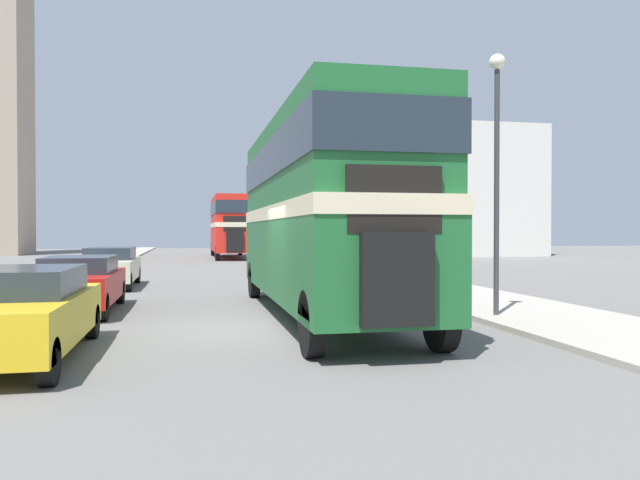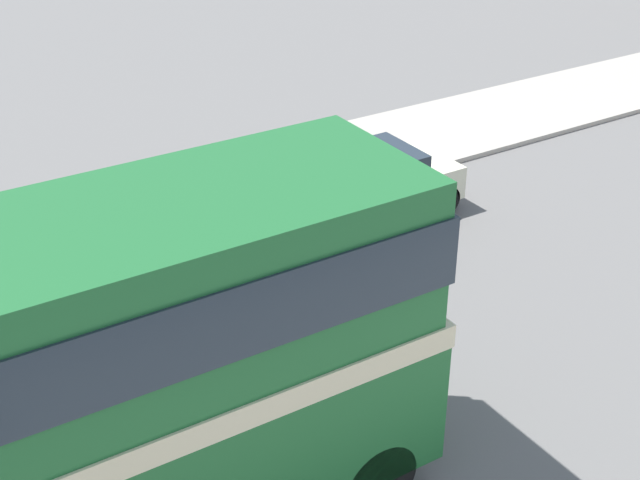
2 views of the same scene
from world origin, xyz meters
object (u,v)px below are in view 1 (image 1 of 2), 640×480
Objects in this scene: bus_distant at (230,222)px; bicycle_on_pavement at (348,259)px; street_lamp at (497,144)px; double_decker_bus at (320,203)px; car_parked_near at (20,312)px; car_parked_mid at (79,283)px; pedestrian_walking at (374,253)px; car_parked_far at (110,266)px.

bicycle_on_pavement is (5.41, -14.09, -2.16)m from bus_distant.
bus_distant is 33.70m from street_lamp.
double_decker_bus is at bearing -89.80° from bus_distant.
double_decker_bus is 4.21m from street_lamp.
double_decker_bus is at bearing 34.24° from car_parked_near.
bus_distant is 30.68m from car_parked_mid.
pedestrian_walking is at bearing 41.53° from car_parked_mid.
double_decker_bus is at bearing -19.16° from car_parked_mid.
pedestrian_walking reaches higher than car_parked_mid.
double_decker_bus is 7.04m from car_parked_near.
bus_distant is at bearing 102.80° from pedestrian_walking.
street_lamp reaches higher than car_parked_near.
car_parked_near is at bearing -116.57° from bicycle_on_pavement.
bus_distant is at bearing 81.31° from car_parked_near.
car_parked_far is (-0.10, 6.92, 0.02)m from car_parked_mid.
double_decker_bus is 6.34× the size of bicycle_on_pavement.
bus_distant is 21.56m from pedestrian_walking.
double_decker_bus is 18.88m from bicycle_on_pavement.
pedestrian_walking is (10.32, 9.14, 0.36)m from car_parked_mid.
bicycle_on_pavement is at bearing 84.61° from pedestrian_walking.
car_parked_far is 10.67m from pedestrian_walking.
double_decker_bus is 2.44× the size of car_parked_near.
street_lamp is at bearing -19.49° from car_parked_mid.
car_parked_near is 1.04× the size of car_parked_mid.
street_lamp is at bearing -19.98° from double_decker_bus.
car_parked_far reaches higher than bicycle_on_pavement.
car_parked_far is (-5.66, -23.20, -1.90)m from bus_distant.
car_parked_far is (-5.77, 8.89, -1.92)m from double_decker_bus.
street_lamp is at bearing -94.53° from bicycle_on_pavement.
double_decker_bus is at bearing -56.99° from car_parked_far.
bus_distant is at bearing 96.62° from street_lamp.
street_lamp is (3.77, -1.37, 1.29)m from double_decker_bus.
car_parked_near reaches higher than car_parked_far.
street_lamp is (9.44, -3.34, 3.23)m from car_parked_mid.
street_lamp reaches higher than bus_distant.
double_decker_bus is 10.77m from car_parked_far.
bicycle_on_pavement is at bearing 39.42° from car_parked_far.
double_decker_bus is 2.51× the size of car_parked_far.
car_parked_near is 1.03× the size of car_parked_far.
bus_distant is at bearing 90.20° from double_decker_bus.
car_parked_near is at bearing -89.29° from car_parked_mid.
car_parked_near is (-5.49, -35.89, -1.90)m from bus_distant.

